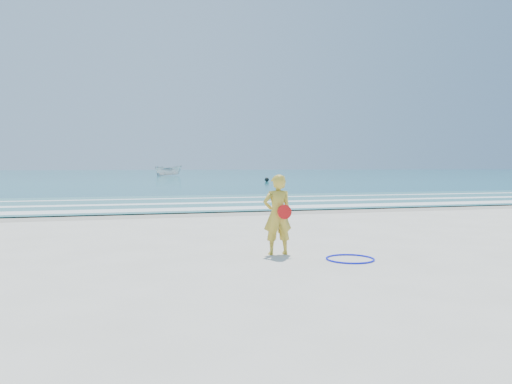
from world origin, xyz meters
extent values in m
plane|color=silver|center=(0.00, 0.00, 0.00)|extent=(400.00, 400.00, 0.00)
cube|color=#B2A893|center=(0.00, 9.00, 0.00)|extent=(400.00, 2.40, 0.00)
cube|color=#19727F|center=(0.00, 105.00, 0.02)|extent=(400.00, 190.00, 0.04)
cube|color=#59B7AD|center=(0.00, 14.00, 0.04)|extent=(400.00, 10.00, 0.01)
cube|color=white|center=(0.00, 10.30, 0.05)|extent=(400.00, 1.40, 0.01)
cube|color=white|center=(0.00, 13.20, 0.05)|extent=(400.00, 0.90, 0.01)
cube|color=white|center=(0.00, 16.50, 0.05)|extent=(400.00, 0.60, 0.01)
torus|color=#0D16F1|center=(0.65, -0.25, 0.02)|extent=(1.03, 1.03, 0.03)
imported|color=silver|center=(4.57, 74.08, 0.91)|extent=(4.73, 2.50, 1.74)
sphere|color=black|center=(11.35, 40.71, 0.26)|extent=(0.45, 0.45, 0.45)
imported|color=gold|center=(-0.44, 0.60, 0.75)|extent=(0.56, 0.37, 1.51)
cylinder|color=red|center=(-0.36, 0.42, 0.82)|extent=(0.27, 0.08, 0.27)
camera|label=1|loc=(-3.30, -8.28, 1.67)|focal=35.00mm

